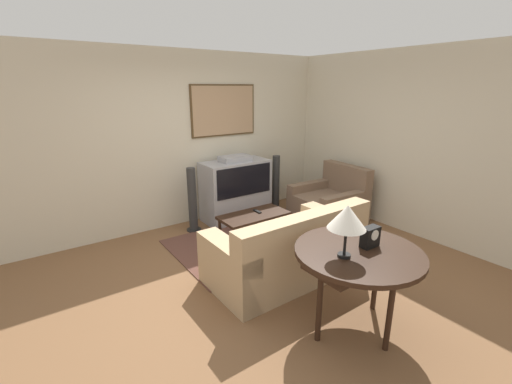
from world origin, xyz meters
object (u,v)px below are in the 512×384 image
Objects in this scene: console_table at (358,257)px; speaker_tower_right at (276,185)px; armchair at (330,203)px; tv at (236,190)px; table_lamp at (347,218)px; speaker_tower_left at (192,201)px; couch at (288,252)px; coffee_table at (254,218)px; mantel_clock at (370,237)px.

speaker_tower_right is at bearing 64.49° from console_table.
console_table is (-1.82, -2.01, 0.43)m from armchair.
table_lamp reaches higher than tv.
couch is at bearing -80.36° from speaker_tower_left.
tv is 1.02m from coffee_table.
tv reaches higher than console_table.
speaker_tower_right is (1.31, 1.88, 0.16)m from couch.
console_table is 0.21m from mantel_clock.
speaker_tower_left reaches higher than armchair.
table_lamp reaches higher than speaker_tower_right.
speaker_tower_left reaches higher than console_table.
speaker_tower_right is (1.60, 2.93, -0.67)m from table_lamp.
armchair is at bearing 44.89° from table_lamp.
couch is 1.81× the size of speaker_tower_right.
mantel_clock is (0.05, -1.05, 0.57)m from couch.
table_lamp is at bearing -118.60° from speaker_tower_right.
coffee_table is 2.14× the size of table_lamp.
table_lamp is at bearing -104.70° from tv.
table_lamp is at bearing -89.36° from speaker_tower_left.
mantel_clock is 0.19× the size of speaker_tower_left.
tv is 2.42× the size of table_lamp.
armchair is at bearing -24.07° from speaker_tower_left.
console_table is at bearing -97.92° from coffee_table.
armchair is (1.24, -0.97, -0.22)m from tv.
console_table is (-0.28, -2.01, 0.33)m from coffee_table.
mantel_clock reaches higher than coffee_table.
table_lamp reaches higher than coffee_table.
mantel_clock is (-0.15, -2.01, 0.49)m from coffee_table.
speaker_tower_right is (-0.42, 0.92, 0.18)m from armchair.
mantel_clock is (0.33, -0.00, -0.26)m from table_lamp.
tv reaches higher than armchair.
armchair is 1.03m from speaker_tower_right.
console_table is 6.00× the size of mantel_clock.
tv is 0.61× the size of couch.
armchair is 2.97m from table_lamp.
coffee_table is at bearing -60.73° from speaker_tower_left.
speaker_tower_right is at bearing -3.60° from tv.
coffee_table is at bearing 85.87° from mantel_clock.
console_table is 1.12× the size of speaker_tower_left.
tv reaches higher than couch.
mantel_clock is (-0.45, -2.98, 0.37)m from tv.
tv is 0.82m from speaker_tower_left.
armchair reaches higher than coffee_table.
armchair is at bearing -65.22° from speaker_tower_right.
mantel_clock is at bearing -0.66° from console_table.
table_lamp reaches higher than armchair.
speaker_tower_left is (-0.23, 2.93, -0.25)m from console_table.
speaker_tower_right is at bearing 66.69° from mantel_clock.
tv is at bearing -124.54° from armchair.
armchair is 1.04× the size of speaker_tower_left.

